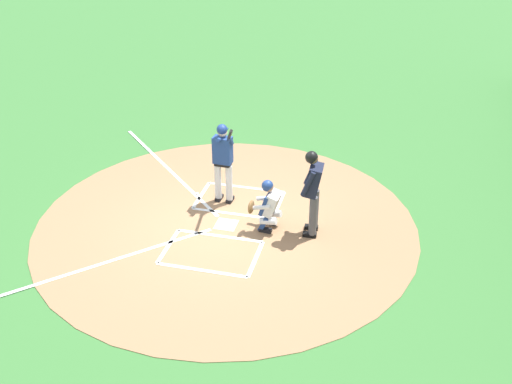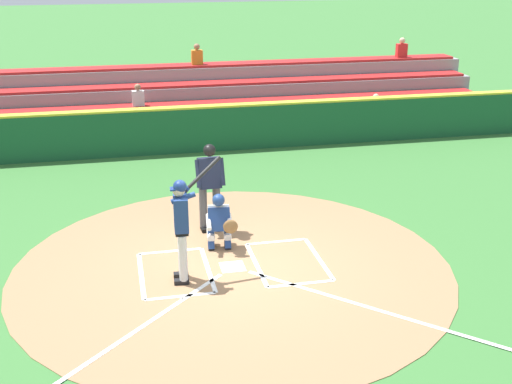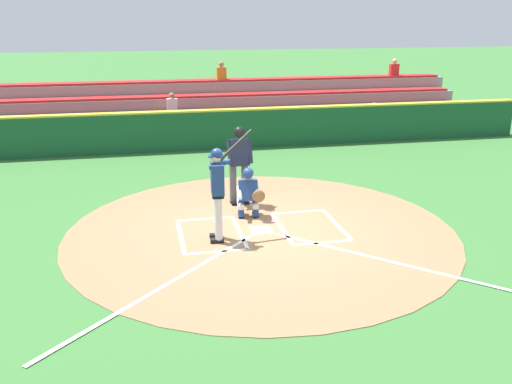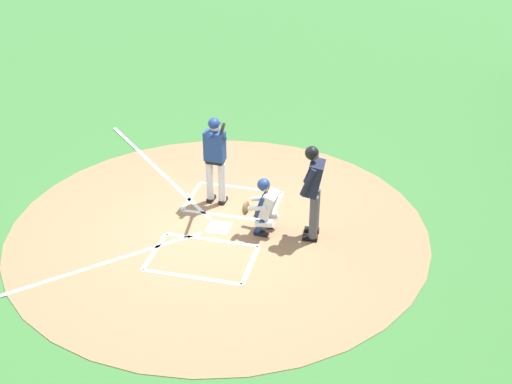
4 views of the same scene
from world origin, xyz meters
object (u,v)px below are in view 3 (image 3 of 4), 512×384
at_px(baseball, 218,253).
at_px(plate_umpire, 239,160).
at_px(batter, 218,187).
at_px(catcher, 249,191).

bearing_deg(baseball, plate_umpire, -108.25).
height_order(batter, baseball, batter).
distance_m(catcher, baseball, 2.17).
height_order(plate_umpire, baseball, plate_umpire).
bearing_deg(plate_umpire, catcher, 92.88).
height_order(batter, catcher, batter).
bearing_deg(baseball, batter, -100.35).
xyz_separation_m(catcher, baseball, (0.96, 1.87, -0.55)).
distance_m(batter, plate_umpire, 2.23).
xyz_separation_m(batter, catcher, (-0.83, -1.19, -0.51)).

